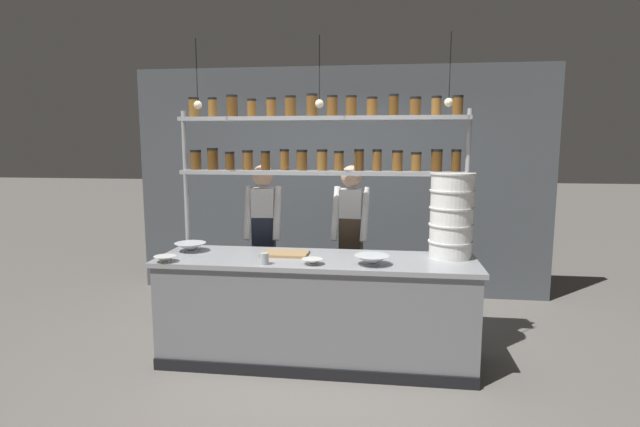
{
  "coord_description": "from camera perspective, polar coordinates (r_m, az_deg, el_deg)",
  "views": [
    {
      "loc": [
        0.58,
        -4.12,
        1.9
      ],
      "look_at": [
        0.01,
        0.2,
        1.27
      ],
      "focal_mm": 28.0,
      "sensor_mm": 36.0,
      "label": 1
    }
  ],
  "objects": [
    {
      "name": "prep_bowl_center_front",
      "position": [
        4.67,
        -14.61,
        -3.74
      ],
      "size": [
        0.28,
        0.28,
        0.08
      ],
      "color": "silver",
      "rests_on": "prep_counter"
    },
    {
      "name": "chef_center",
      "position": [
        5.0,
        3.56,
        -2.63
      ],
      "size": [
        0.38,
        0.31,
        1.67
      ],
      "rotation": [
        0.0,
        0.0,
        -0.1
      ],
      "color": "black",
      "rests_on": "ground_plane"
    },
    {
      "name": "serving_cup_front",
      "position": [
        4.06,
        -6.37,
        -5.16
      ],
      "size": [
        0.07,
        0.07,
        0.09
      ],
      "color": "#B2B7BC",
      "rests_on": "prep_counter"
    },
    {
      "name": "back_wall",
      "position": [
        6.21,
        2.19,
        3.57
      ],
      "size": [
        5.11,
        0.12,
        2.8
      ],
      "primitive_type": "cube",
      "color": "#4C5156",
      "rests_on": "ground_plane"
    },
    {
      "name": "spice_shelf_unit",
      "position": [
        4.49,
        0.01,
        7.48
      ],
      "size": [
        2.6,
        0.28,
        2.32
      ],
      "color": "#999BA0",
      "rests_on": "ground_plane"
    },
    {
      "name": "prep_bowl_center_back",
      "position": [
        4.32,
        -17.28,
        -4.99
      ],
      "size": [
        0.18,
        0.18,
        0.05
      ],
      "color": "silver",
      "rests_on": "prep_counter"
    },
    {
      "name": "prep_bowl_near_right",
      "position": [
        4.04,
        -0.91,
        -5.53
      ],
      "size": [
        0.17,
        0.17,
        0.05
      ],
      "color": "silver",
      "rests_on": "prep_counter"
    },
    {
      "name": "chef_left",
      "position": [
        5.07,
        -6.45,
        -2.49
      ],
      "size": [
        0.38,
        0.31,
        1.68
      ],
      "rotation": [
        0.0,
        0.0,
        0.08
      ],
      "color": "black",
      "rests_on": "ground_plane"
    },
    {
      "name": "container_stack",
      "position": [
        4.37,
        14.78,
        -0.21
      ],
      "size": [
        0.38,
        0.38,
        0.73
      ],
      "color": "white",
      "rests_on": "prep_counter"
    },
    {
      "name": "prep_bowl_near_left",
      "position": [
        4.05,
        5.92,
        -5.33
      ],
      "size": [
        0.28,
        0.28,
        0.08
      ],
      "color": "silver",
      "rests_on": "prep_counter"
    },
    {
      "name": "pendant_light_row",
      "position": [
        4.17,
        -0.09,
        12.77
      ],
      "size": [
        2.14,
        0.07,
        0.58
      ],
      "color": "black"
    },
    {
      "name": "ground_plane",
      "position": [
        4.57,
        -0.43,
        -16.37
      ],
      "size": [
        40.0,
        40.0,
        0.0
      ],
      "primitive_type": "plane",
      "color": "slate"
    },
    {
      "name": "prep_counter",
      "position": [
        4.4,
        -0.44,
        -10.93
      ],
      "size": [
        2.71,
        0.76,
        0.92
      ],
      "color": "gray",
      "rests_on": "ground_plane"
    },
    {
      "name": "cutting_board",
      "position": [
        4.38,
        -4.02,
        -4.6
      ],
      "size": [
        0.4,
        0.26,
        0.02
      ],
      "color": "#A88456",
      "rests_on": "prep_counter"
    }
  ]
}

